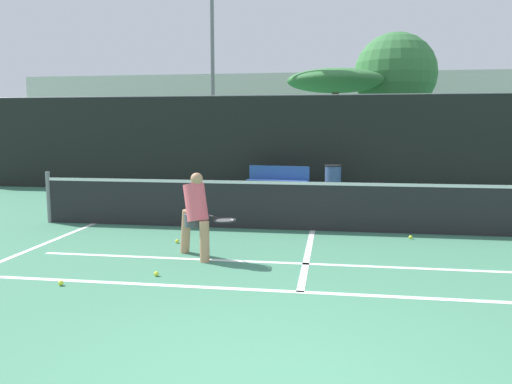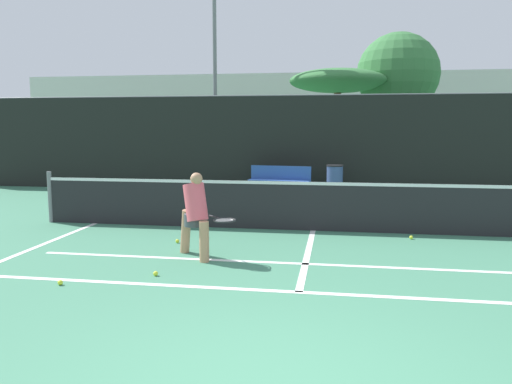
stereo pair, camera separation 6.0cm
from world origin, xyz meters
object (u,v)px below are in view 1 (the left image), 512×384
trash_bin (333,181)px  courtside_bench (278,179)px  player_practicing (196,213)px  parked_car (382,167)px

trash_bin → courtside_bench: bearing=-179.7°
courtside_bench → trash_bin: 1.58m
courtside_bench → trash_bin: size_ratio=2.01×
player_practicing → trash_bin: player_practicing is taller
trash_bin → parked_car: bearing=61.8°
player_practicing → courtside_bench: bearing=133.2°
courtside_bench → parked_car: bearing=52.2°
trash_bin → parked_car: (1.65, 3.09, 0.16)m
courtside_bench → parked_car: 4.48m
player_practicing → parked_car: size_ratio=0.33×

